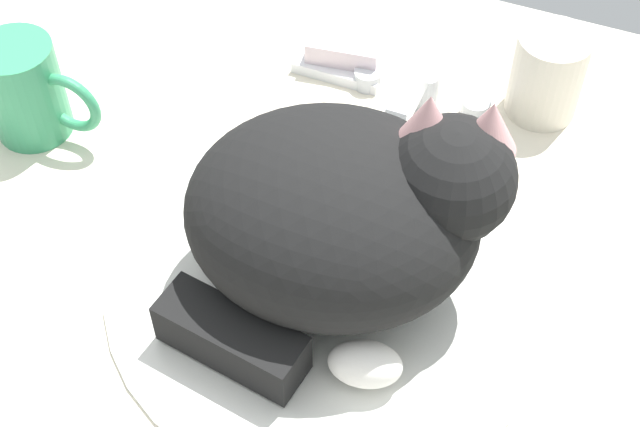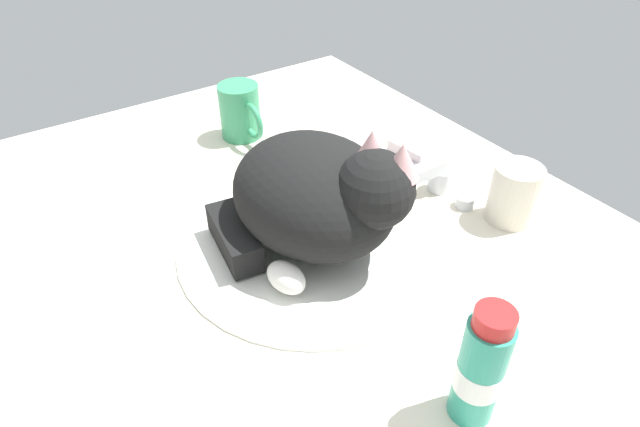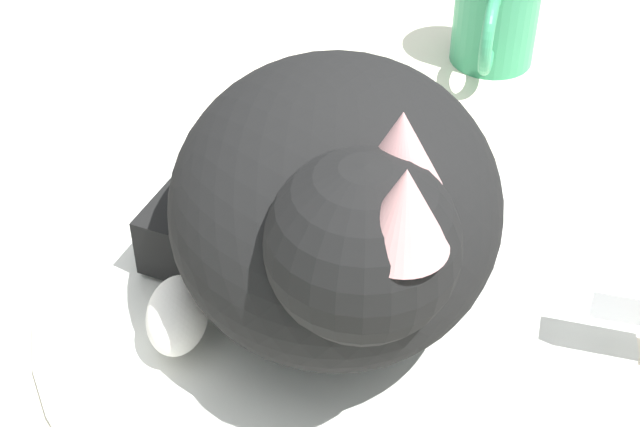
# 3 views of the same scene
# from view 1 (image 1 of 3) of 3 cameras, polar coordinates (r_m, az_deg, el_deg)

# --- Properties ---
(ground_plane) EXTENTS (1.10, 0.83, 0.03)m
(ground_plane) POSITION_cam_1_polar(r_m,az_deg,el_deg) (0.78, 0.66, -4.67)
(ground_plane) COLOR silver
(sink_basin) EXTENTS (0.37, 0.37, 0.01)m
(sink_basin) POSITION_cam_1_polar(r_m,az_deg,el_deg) (0.77, 0.67, -3.86)
(sink_basin) COLOR silver
(sink_basin) RESTS_ON ground_plane
(faucet) EXTENTS (0.14, 0.10, 0.06)m
(faucet) POSITION_cam_1_polar(r_m,az_deg,el_deg) (0.89, 6.02, 7.57)
(faucet) COLOR silver
(faucet) RESTS_ON ground_plane
(cat) EXTENTS (0.27, 0.25, 0.18)m
(cat) POSITION_cam_1_polar(r_m,az_deg,el_deg) (0.70, 1.67, -0.02)
(cat) COLOR black
(cat) RESTS_ON sink_basin
(coffee_mug) EXTENTS (0.11, 0.07, 0.10)m
(coffee_mug) POSITION_cam_1_polar(r_m,az_deg,el_deg) (0.89, -17.43, 7.19)
(coffee_mug) COLOR #389966
(coffee_mug) RESTS_ON ground_plane
(rinse_cup) EXTENTS (0.07, 0.07, 0.09)m
(rinse_cup) POSITION_cam_1_polar(r_m,az_deg,el_deg) (0.90, 13.73, 8.25)
(rinse_cup) COLOR silver
(rinse_cup) RESTS_ON ground_plane
(soap_dish) EXTENTS (0.09, 0.06, 0.01)m
(soap_dish) POSITION_cam_1_polar(r_m,az_deg,el_deg) (0.95, 1.53, 9.38)
(soap_dish) COLOR white
(soap_dish) RESTS_ON ground_plane
(soap_bar) EXTENTS (0.08, 0.05, 0.02)m
(soap_bar) POSITION_cam_1_polar(r_m,az_deg,el_deg) (0.94, 1.55, 10.16)
(soap_bar) COLOR silver
(soap_bar) RESTS_ON soap_dish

